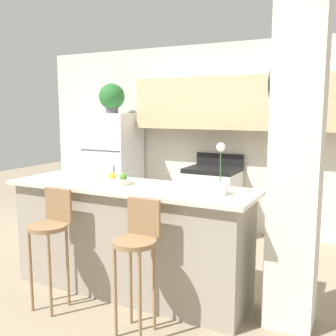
{
  "coord_description": "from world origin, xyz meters",
  "views": [
    {
      "loc": [
        1.88,
        -2.92,
        1.66
      ],
      "look_at": [
        0.0,
        0.78,
        1.05
      ],
      "focal_mm": 42.0,
      "sensor_mm": 36.0,
      "label": 1
    }
  ],
  "objects_px": {
    "bar_stool_right": "(137,246)",
    "refrigerator": "(113,168)",
    "stove_range": "(212,201)",
    "bar_stool_left": "(51,231)",
    "orchid_vase": "(220,179)",
    "potted_plant_on_fridge": "(112,97)",
    "fruit_bowl": "(118,181)",
    "trash_bin": "(139,216)"
  },
  "relations": [
    {
      "from": "bar_stool_right",
      "to": "refrigerator",
      "type": "bearing_deg",
      "value": 127.97
    },
    {
      "from": "stove_range",
      "to": "bar_stool_right",
      "type": "distance_m",
      "value": 2.5
    },
    {
      "from": "bar_stool_left",
      "to": "orchid_vase",
      "type": "height_order",
      "value": "orchid_vase"
    },
    {
      "from": "stove_range",
      "to": "potted_plant_on_fridge",
      "type": "relative_size",
      "value": 2.49
    },
    {
      "from": "orchid_vase",
      "to": "fruit_bowl",
      "type": "height_order",
      "value": "orchid_vase"
    },
    {
      "from": "bar_stool_right",
      "to": "trash_bin",
      "type": "relative_size",
      "value": 2.65
    },
    {
      "from": "trash_bin",
      "to": "bar_stool_right",
      "type": "bearing_deg",
      "value": -59.13
    },
    {
      "from": "bar_stool_right",
      "to": "orchid_vase",
      "type": "bearing_deg",
      "value": 51.18
    },
    {
      "from": "fruit_bowl",
      "to": "potted_plant_on_fridge",
      "type": "bearing_deg",
      "value": 125.97
    },
    {
      "from": "orchid_vase",
      "to": "fruit_bowl",
      "type": "bearing_deg",
      "value": -179.43
    },
    {
      "from": "bar_stool_right",
      "to": "potted_plant_on_fridge",
      "type": "height_order",
      "value": "potted_plant_on_fridge"
    },
    {
      "from": "stove_range",
      "to": "orchid_vase",
      "type": "distance_m",
      "value": 2.17
    },
    {
      "from": "stove_range",
      "to": "bar_stool_left",
      "type": "height_order",
      "value": "stove_range"
    },
    {
      "from": "bar_stool_left",
      "to": "trash_bin",
      "type": "distance_m",
      "value": 2.31
    },
    {
      "from": "refrigerator",
      "to": "trash_bin",
      "type": "xyz_separation_m",
      "value": [
        0.57,
        -0.22,
        -0.62
      ]
    },
    {
      "from": "orchid_vase",
      "to": "trash_bin",
      "type": "distance_m",
      "value": 2.59
    },
    {
      "from": "bar_stool_right",
      "to": "potted_plant_on_fridge",
      "type": "relative_size",
      "value": 2.34
    },
    {
      "from": "potted_plant_on_fridge",
      "to": "orchid_vase",
      "type": "relative_size",
      "value": 1.04
    },
    {
      "from": "fruit_bowl",
      "to": "stove_range",
      "type": "bearing_deg",
      "value": 84.38
    },
    {
      "from": "orchid_vase",
      "to": "refrigerator",
      "type": "bearing_deg",
      "value": 141.17
    },
    {
      "from": "potted_plant_on_fridge",
      "to": "trash_bin",
      "type": "bearing_deg",
      "value": -20.74
    },
    {
      "from": "potted_plant_on_fridge",
      "to": "refrigerator",
      "type": "bearing_deg",
      "value": -61.41
    },
    {
      "from": "potted_plant_on_fridge",
      "to": "orchid_vase",
      "type": "distance_m",
      "value": 3.08
    },
    {
      "from": "refrigerator",
      "to": "trash_bin",
      "type": "relative_size",
      "value": 4.24
    },
    {
      "from": "bar_stool_right",
      "to": "orchid_vase",
      "type": "height_order",
      "value": "orchid_vase"
    },
    {
      "from": "bar_stool_left",
      "to": "orchid_vase",
      "type": "relative_size",
      "value": 2.45
    },
    {
      "from": "trash_bin",
      "to": "refrigerator",
      "type": "bearing_deg",
      "value": 159.27
    },
    {
      "from": "fruit_bowl",
      "to": "trash_bin",
      "type": "xyz_separation_m",
      "value": [
        -0.8,
        1.67,
        -0.84
      ]
    },
    {
      "from": "refrigerator",
      "to": "fruit_bowl",
      "type": "xyz_separation_m",
      "value": [
        1.37,
        -1.89,
        0.22
      ]
    },
    {
      "from": "refrigerator",
      "to": "trash_bin",
      "type": "height_order",
      "value": "refrigerator"
    },
    {
      "from": "refrigerator",
      "to": "bar_stool_left",
      "type": "distance_m",
      "value": 2.65
    },
    {
      "from": "stove_range",
      "to": "bar_stool_left",
      "type": "xyz_separation_m",
      "value": [
        -0.5,
        -2.46,
        0.21
      ]
    },
    {
      "from": "orchid_vase",
      "to": "trash_bin",
      "type": "xyz_separation_m",
      "value": [
        -1.76,
        1.66,
        -0.93
      ]
    },
    {
      "from": "stove_range",
      "to": "potted_plant_on_fridge",
      "type": "height_order",
      "value": "potted_plant_on_fridge"
    },
    {
      "from": "trash_bin",
      "to": "stove_range",
      "type": "bearing_deg",
      "value": 14.48
    },
    {
      "from": "bar_stool_left",
      "to": "fruit_bowl",
      "type": "xyz_separation_m",
      "value": [
        0.31,
        0.54,
        0.36
      ]
    },
    {
      "from": "potted_plant_on_fridge",
      "to": "fruit_bowl",
      "type": "xyz_separation_m",
      "value": [
        1.37,
        -1.89,
        -0.81
      ]
    },
    {
      "from": "bar_stool_right",
      "to": "fruit_bowl",
      "type": "distance_m",
      "value": 0.83
    },
    {
      "from": "stove_range",
      "to": "bar_stool_left",
      "type": "distance_m",
      "value": 2.52
    },
    {
      "from": "bar_stool_right",
      "to": "potted_plant_on_fridge",
      "type": "xyz_separation_m",
      "value": [
        -1.89,
        2.43,
        1.17
      ]
    },
    {
      "from": "bar_stool_right",
      "to": "fruit_bowl",
      "type": "bearing_deg",
      "value": 134.22
    },
    {
      "from": "bar_stool_left",
      "to": "fruit_bowl",
      "type": "relative_size",
      "value": 4.03
    }
  ]
}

